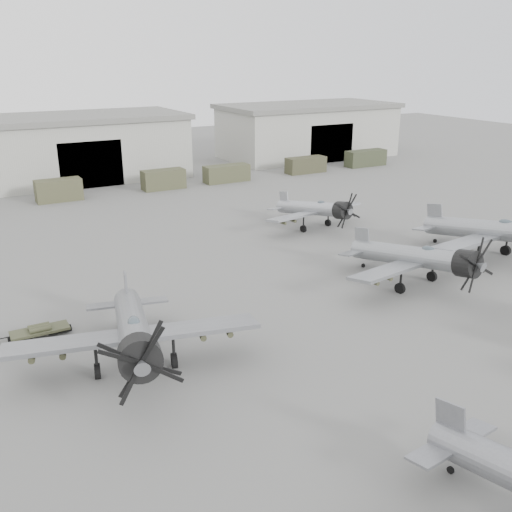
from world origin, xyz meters
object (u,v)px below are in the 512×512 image
(aircraft_mid_1, at_px, (134,332))
(aircraft_far_1, at_px, (317,209))
(aircraft_mid_2, at_px, (420,258))
(tug_trailer, at_px, (2,338))
(aircraft_mid_3, at_px, (497,231))

(aircraft_mid_1, relative_size, aircraft_far_1, 1.22)
(aircraft_mid_2, bearing_deg, aircraft_far_1, 73.87)
(aircraft_mid_1, bearing_deg, tug_trailer, 143.47)
(aircraft_mid_2, xyz_separation_m, aircraft_mid_3, (9.83, 1.33, 0.22))
(aircraft_mid_3, bearing_deg, aircraft_mid_2, -179.36)
(aircraft_mid_2, bearing_deg, tug_trailer, 160.12)
(aircraft_mid_1, height_order, tug_trailer, aircraft_mid_1)
(aircraft_mid_1, xyz_separation_m, aircraft_mid_2, (22.10, 1.62, -0.18))
(aircraft_mid_3, relative_size, tug_trailer, 2.34)
(aircraft_mid_1, bearing_deg, aircraft_far_1, 49.36)
(aircraft_mid_2, relative_size, tug_trailer, 2.13)
(aircraft_mid_3, xyz_separation_m, tug_trailer, (-37.92, 4.11, -2.07))
(tug_trailer, bearing_deg, aircraft_mid_1, -49.79)
(aircraft_mid_1, height_order, aircraft_far_1, aircraft_mid_1)
(aircraft_mid_3, distance_m, tug_trailer, 38.19)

